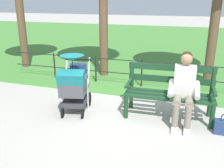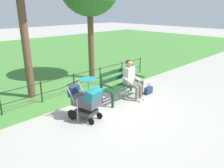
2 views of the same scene
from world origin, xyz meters
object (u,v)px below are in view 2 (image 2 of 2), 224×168
object	(u,v)px
handbag	(149,90)
park_bench	(121,83)
stroller	(86,99)
person_on_bench	(132,78)

from	to	relation	value
handbag	park_bench	bearing A→B (deg)	-24.03
stroller	handbag	bearing A→B (deg)	179.18
stroller	handbag	distance (m)	2.75
stroller	person_on_bench	bearing A→B (deg)	-175.33
person_on_bench	handbag	distance (m)	0.91
park_bench	stroller	xyz separation A→B (m)	(1.75, 0.39, 0.07)
park_bench	stroller	world-z (taller)	stroller
person_on_bench	stroller	world-z (taller)	person_on_bench
park_bench	person_on_bench	xyz separation A→B (m)	(-0.26, 0.22, 0.15)
park_bench	person_on_bench	bearing A→B (deg)	138.93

